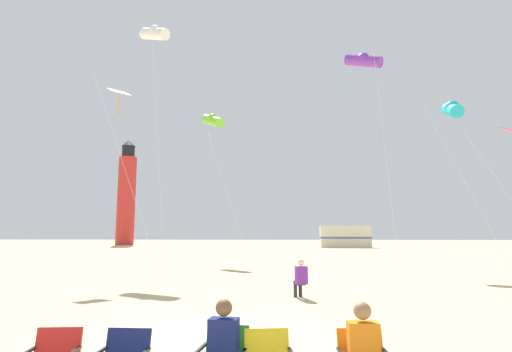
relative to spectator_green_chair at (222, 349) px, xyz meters
The scene contains 10 objects.
ground 3.08m from the spectator_green_chair, 99.34° to the left, with size 200.00×200.00×0.00m, color #CCB584.
spectator_green_chair is the anchor object (origin of this frame).
kite_flyer_standing 7.72m from the spectator_green_chair, 79.91° to the left, with size 0.43×0.56×1.16m.
kite_tube_cyan 21.59m from the spectator_green_chair, 58.88° to the left, with size 3.51×3.41×9.35m.
kite_tube_violet 24.14m from the spectator_green_chair, 72.54° to the left, with size 2.88×2.71×13.48m.
kite_tube_white 23.55m from the spectator_green_chair, 110.32° to the left, with size 2.39×2.10×14.73m.
kite_diamond_orange 16.46m from the spectator_green_chair, 116.97° to the left, with size 2.94×2.94×8.70m.
kite_tube_lime 25.55m from the spectator_green_chair, 99.45° to the left, with size 3.74×3.92×10.70m.
lighthouse_distant 63.30m from the spectator_green_chair, 111.63° to the left, with size 2.80×2.80×16.80m.
rv_van_cream 49.95m from the spectator_green_chair, 78.89° to the left, with size 6.50×2.52×2.80m.
Camera 1 is at (1.12, -7.82, 1.94)m, focal length 28.43 mm.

